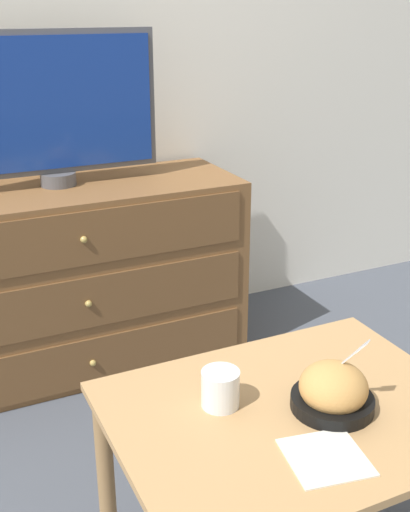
% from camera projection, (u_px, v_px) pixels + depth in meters
% --- Properties ---
extents(ground_plane, '(12.00, 12.00, 0.00)m').
position_uv_depth(ground_plane, '(31.00, 339.00, 2.73)').
color(ground_plane, '#474C56').
extents(dresser, '(1.29, 0.48, 0.71)m').
position_uv_depth(dresser, '(71.00, 279.00, 2.43)').
color(dresser, brown).
rests_on(dresser, ground_plane).
extents(tv, '(0.75, 0.13, 0.54)m').
position_uv_depth(tv, '(52.00, 106.00, 2.23)').
color(tv, '#515156').
rests_on(tv, dresser).
extents(coffee_table, '(0.81, 0.63, 0.48)m').
position_uv_depth(coffee_table, '(291.00, 436.00, 1.47)').
color(coffee_table, tan).
rests_on(coffee_table, ground_plane).
extents(takeout_bowl, '(0.19, 0.19, 0.18)m').
position_uv_depth(takeout_bowl, '(333.00, 391.00, 1.43)').
color(takeout_bowl, black).
rests_on(takeout_bowl, coffee_table).
extents(drink_cup, '(0.09, 0.09, 0.09)m').
position_uv_depth(drink_cup, '(220.00, 391.00, 1.45)').
color(drink_cup, beige).
rests_on(drink_cup, coffee_table).
extents(napkin, '(0.18, 0.18, 0.00)m').
position_uv_depth(napkin, '(326.00, 457.00, 1.29)').
color(napkin, silver).
rests_on(napkin, coffee_table).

